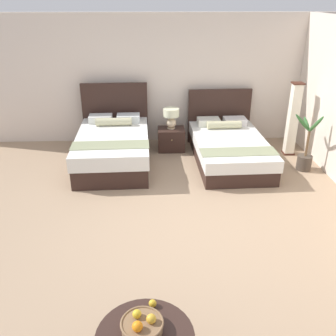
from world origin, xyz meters
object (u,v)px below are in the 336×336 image
at_px(bed_near_window, 113,146).
at_px(fruit_bowl, 142,325).
at_px(floor_lamp_corner, 293,120).
at_px(bed_near_corner, 228,147).
at_px(nightstand, 171,139).
at_px(table_lamp, 171,116).
at_px(loose_apple, 153,303).
at_px(potted_palm, 305,154).

bearing_deg(bed_near_window, fruit_bowl, -81.69).
xyz_separation_m(bed_near_window, floor_lamp_corner, (3.45, 0.28, 0.38)).
xyz_separation_m(bed_near_corner, nightstand, (-1.06, 0.59, -0.05)).
height_order(table_lamp, fruit_bowl, table_lamp).
distance_m(bed_near_window, nightstand, 1.27).
xyz_separation_m(bed_near_window, fruit_bowl, (0.63, -4.34, 0.19)).
xyz_separation_m(nightstand, loose_apple, (-0.40, -4.68, 0.27)).
distance_m(table_lamp, loose_apple, 4.72).
relative_size(bed_near_window, fruit_bowl, 6.18).
bearing_deg(bed_near_corner, fruit_bowl, -109.55).
bearing_deg(nightstand, potted_palm, -24.22).
distance_m(nightstand, loose_apple, 4.71).
bearing_deg(fruit_bowl, loose_apple, 71.38).
xyz_separation_m(bed_near_window, loose_apple, (0.72, -4.09, 0.16)).
bearing_deg(loose_apple, bed_near_corner, 70.39).
height_order(table_lamp, potted_palm, potted_palm).
relative_size(bed_near_corner, loose_apple, 33.04).
distance_m(loose_apple, potted_palm, 4.56).
bearing_deg(floor_lamp_corner, bed_near_corner, -168.01).
height_order(nightstand, floor_lamp_corner, floor_lamp_corner).
xyz_separation_m(nightstand, fruit_bowl, (-0.48, -4.94, 0.29)).
distance_m(bed_near_window, table_lamp, 1.33).
height_order(nightstand, table_lamp, table_lamp).
xyz_separation_m(bed_near_window, nightstand, (1.12, 0.59, -0.10)).
xyz_separation_m(bed_near_corner, floor_lamp_corner, (1.28, 0.27, 0.44)).
xyz_separation_m(floor_lamp_corner, potted_palm, (0.03, -0.75, -0.41)).
xyz_separation_m(table_lamp, floor_lamp_corner, (2.34, -0.33, 0.01)).
distance_m(bed_near_window, potted_palm, 3.51).
height_order(loose_apple, potted_palm, potted_palm).
distance_m(bed_near_window, loose_apple, 4.15).
bearing_deg(table_lamp, potted_palm, -24.63).
height_order(floor_lamp_corner, potted_palm, floor_lamp_corner).
height_order(bed_near_corner, table_lamp, bed_near_corner).
relative_size(bed_near_corner, table_lamp, 5.48).
bearing_deg(floor_lamp_corner, fruit_bowl, -121.40).
bearing_deg(nightstand, bed_near_corner, -28.82).
xyz_separation_m(bed_near_corner, fruit_bowl, (-1.54, -4.35, 0.24)).
xyz_separation_m(nightstand, potted_palm, (2.36, -1.06, 0.08)).
xyz_separation_m(table_lamp, potted_palm, (2.36, -1.08, -0.41)).
height_order(fruit_bowl, potted_palm, potted_palm).
bearing_deg(nightstand, fruit_bowl, -95.57).
bearing_deg(potted_palm, bed_near_window, 172.31).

